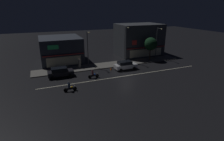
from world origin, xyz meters
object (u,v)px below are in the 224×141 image
object	(u,v)px
pedestrian_on_sidewalk	(80,63)
motorcycle_lead	(70,87)
streetlamp_east	(157,41)
parked_car_trailing	(125,65)
parked_car_near_kerb	(60,72)
streetlamp_west	(88,46)
streetlamp_mid	(125,42)
traffic_cone	(111,69)
motorcycle_following	(93,74)

from	to	relation	value
pedestrian_on_sidewalk	motorcycle_lead	world-z (taller)	pedestrian_on_sidewalk
streetlamp_east	parked_car_trailing	size ratio (longest dim) A/B	1.65
motorcycle_lead	parked_car_near_kerb	bearing A→B (deg)	-88.36
streetlamp_west	streetlamp_mid	bearing A→B (deg)	1.50
traffic_cone	streetlamp_west	bearing A→B (deg)	136.94
streetlamp_mid	parked_car_trailing	world-z (taller)	streetlamp_mid
motorcycle_following	motorcycle_lead	bearing A→B (deg)	-143.34
pedestrian_on_sidewalk	parked_car_trailing	bearing A→B (deg)	48.81
pedestrian_on_sidewalk	parked_car_near_kerb	distance (m)	5.30
parked_car_trailing	motorcycle_following	xyz separation A→B (m)	(-7.07, -2.01, -0.24)
parked_car_near_kerb	traffic_cone	xyz separation A→B (m)	(9.47, 0.12, -0.59)
pedestrian_on_sidewalk	motorcycle_lead	distance (m)	10.43
pedestrian_on_sidewalk	traffic_cone	world-z (taller)	pedestrian_on_sidewalk
pedestrian_on_sidewalk	motorcycle_lead	size ratio (longest dim) A/B	1.02
parked_car_trailing	traffic_cone	size ratio (longest dim) A/B	7.82
parked_car_near_kerb	parked_car_trailing	world-z (taller)	same
pedestrian_on_sidewalk	motorcycle_following	world-z (taller)	pedestrian_on_sidewalk
streetlamp_west	parked_car_near_kerb	bearing A→B (deg)	-150.15
pedestrian_on_sidewalk	traffic_cone	bearing A→B (deg)	44.13
streetlamp_east	parked_car_trailing	world-z (taller)	streetlamp_east
streetlamp_west	streetlamp_east	xyz separation A→B (m)	(15.95, -0.26, 0.01)
motorcycle_following	traffic_cone	distance (m)	5.20
streetlamp_mid	traffic_cone	bearing A→B (deg)	-143.13
streetlamp_west	streetlamp_east	size ratio (longest dim) A/B	1.00
streetlamp_mid	motorcycle_lead	size ratio (longest dim) A/B	4.01
streetlamp_mid	motorcycle_following	xyz separation A→B (m)	(-9.06, -6.28, -3.97)
streetlamp_east	traffic_cone	size ratio (longest dim) A/B	12.88
streetlamp_mid	motorcycle_lead	world-z (taller)	streetlamp_mid
streetlamp_east	motorcycle_following	distance (m)	18.17
motorcycle_following	streetlamp_west	bearing A→B (deg)	79.00
streetlamp_west	streetlamp_east	bearing A→B (deg)	-0.93
parked_car_near_kerb	traffic_cone	distance (m)	9.49
streetlamp_east	motorcycle_lead	world-z (taller)	streetlamp_east
streetlamp_west	parked_car_trailing	bearing A→B (deg)	-33.11
streetlamp_west	parked_car_trailing	xyz separation A→B (m)	(6.21, -4.05, -3.45)
pedestrian_on_sidewalk	parked_car_trailing	distance (m)	8.99
motorcycle_following	streetlamp_east	bearing A→B (deg)	16.15
motorcycle_lead	motorcycle_following	bearing A→B (deg)	-143.29
streetlamp_mid	parked_car_trailing	xyz separation A→B (m)	(-1.99, -4.26, -3.73)
pedestrian_on_sidewalk	parked_car_near_kerb	xyz separation A→B (m)	(-4.11, -3.35, -0.17)
streetlamp_west	traffic_cone	size ratio (longest dim) A/B	12.86
pedestrian_on_sidewalk	streetlamp_mid	bearing A→B (deg)	76.73
pedestrian_on_sidewalk	parked_car_near_kerb	size ratio (longest dim) A/B	0.45
motorcycle_lead	traffic_cone	xyz separation A→B (m)	(8.97, 6.56, -0.36)
motorcycle_lead	streetlamp_west	bearing A→B (deg)	-121.80
streetlamp_west	motorcycle_lead	world-z (taller)	streetlamp_west
streetlamp_mid	parked_car_trailing	bearing A→B (deg)	-114.98
streetlamp_mid	streetlamp_east	distance (m)	7.77
streetlamp_west	parked_car_near_kerb	world-z (taller)	streetlamp_west
parked_car_trailing	motorcycle_following	size ratio (longest dim) A/B	2.26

